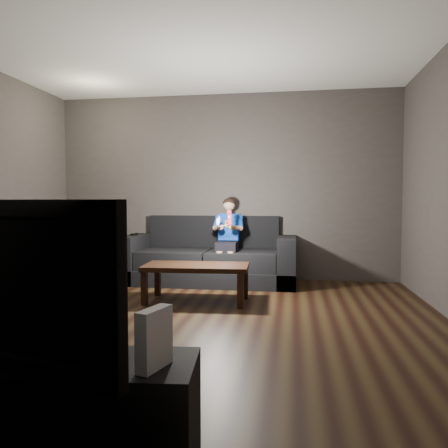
% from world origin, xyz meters
% --- Properties ---
extents(floor, '(5.00, 5.00, 0.00)m').
position_xyz_m(floor, '(0.00, 0.00, 0.00)').
color(floor, black).
rests_on(floor, ground).
extents(back_wall, '(5.00, 0.04, 2.70)m').
position_xyz_m(back_wall, '(0.00, 2.50, 1.35)').
color(back_wall, '#403C37').
rests_on(back_wall, ground).
extents(ceiling, '(5.00, 5.00, 0.02)m').
position_xyz_m(ceiling, '(0.00, 0.00, 2.70)').
color(ceiling, white).
rests_on(ceiling, back_wall).
extents(sofa, '(2.39, 1.03, 0.92)m').
position_xyz_m(sofa, '(-0.15, 2.14, 0.30)').
color(sofa, black).
rests_on(sofa, floor).
extents(child, '(0.42, 0.51, 1.02)m').
position_xyz_m(child, '(0.12, 2.06, 0.73)').
color(child, black).
rests_on(child, sofa).
extents(wii_remote_red, '(0.05, 0.07, 0.18)m').
position_xyz_m(wii_remote_red, '(0.20, 1.67, 0.92)').
color(wii_remote_red, red).
rests_on(wii_remote_red, child).
extents(nunchuk_white, '(0.07, 0.09, 0.14)m').
position_xyz_m(nunchuk_white, '(0.06, 1.67, 0.88)').
color(nunchuk_white, white).
rests_on(nunchuk_white, child).
extents(wii_remote_black, '(0.06, 0.16, 0.03)m').
position_xyz_m(wii_remote_black, '(-1.22, 2.05, 0.67)').
color(wii_remote_black, black).
rests_on(wii_remote_black, sofa).
extents(coffee_table, '(1.20, 0.65, 0.42)m').
position_xyz_m(coffee_table, '(-0.07, 0.92, 0.37)').
color(coffee_table, black).
rests_on(coffee_table, floor).
extents(media_console, '(1.42, 0.54, 0.49)m').
position_xyz_m(media_console, '(-0.06, -2.27, 0.25)').
color(media_console, black).
rests_on(media_console, floor).
extents(tv, '(1.13, 0.41, 0.65)m').
position_xyz_m(tv, '(-0.06, -2.27, 0.82)').
color(tv, black).
rests_on(tv, media_console).
extents(wii_console, '(0.10, 0.19, 0.23)m').
position_xyz_m(wii_console, '(0.49, -2.27, 0.61)').
color(wii_console, white).
rests_on(wii_console, media_console).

